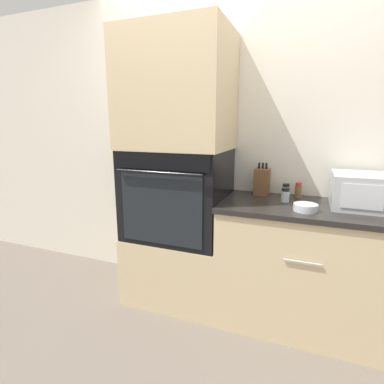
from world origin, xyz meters
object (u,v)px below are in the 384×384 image
microwave (362,191)px  condiment_jar_mid (286,190)px  knife_block (262,182)px  bowl (305,207)px  condiment_jar_near (298,190)px  condiment_jar_far (285,195)px  wall_oven (178,193)px

microwave → condiment_jar_mid: size_ratio=4.10×
knife_block → condiment_jar_mid: knife_block is taller
bowl → condiment_jar_near: (-0.06, 0.36, 0.03)m
microwave → condiment_jar_far: (-0.48, -0.03, -0.06)m
condiment_jar_near → microwave: bearing=-20.0°
bowl → condiment_jar_far: 0.24m
condiment_jar_near → condiment_jar_far: size_ratio=1.13×
microwave → condiment_jar_far: size_ratio=3.78×
microwave → condiment_jar_far: bearing=-176.4°
microwave → condiment_jar_near: size_ratio=3.35×
microwave → condiment_jar_near: 0.43m
condiment_jar_mid → condiment_jar_far: size_ratio=0.92×
wall_oven → bowl: size_ratio=5.12×
bowl → condiment_jar_near: condiment_jar_near is taller
microwave → condiment_jar_near: (-0.40, 0.14, -0.06)m
microwave → condiment_jar_near: bearing=160.0°
wall_oven → condiment_jar_mid: size_ratio=8.22×
wall_oven → condiment_jar_far: bearing=3.3°
bowl → condiment_jar_near: 0.37m
wall_oven → condiment_jar_far: size_ratio=7.59×
microwave → condiment_jar_mid: 0.52m
knife_block → bowl: (0.33, -0.36, -0.08)m
condiment_jar_near → wall_oven: bearing=-166.1°
microwave → knife_block: bearing=168.5°
bowl → condiment_jar_far: size_ratio=1.48×
microwave → bowl: microwave is taller
condiment_jar_near → bowl: bearing=-80.6°
condiment_jar_near → condiment_jar_mid: (-0.09, 0.02, -0.01)m
microwave → condiment_jar_mid: bearing=161.0°
wall_oven → knife_block: wall_oven is taller
wall_oven → knife_block: size_ratio=3.05×
wall_oven → knife_block: (0.62, 0.21, 0.10)m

